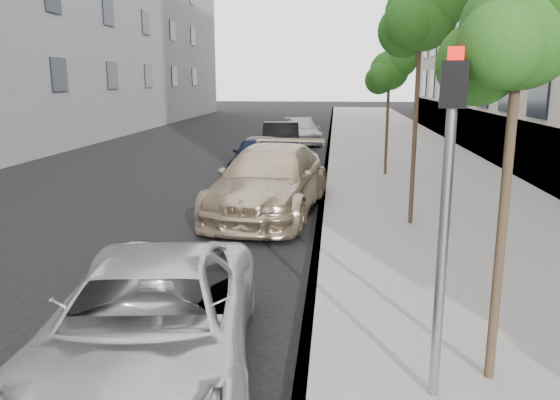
% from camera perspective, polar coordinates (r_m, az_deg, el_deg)
% --- Properties ---
extents(sidewalk, '(6.40, 72.00, 0.14)m').
position_cam_1_polar(sidewalk, '(28.39, 11.49, 5.75)').
color(sidewalk, gray).
rests_on(sidewalk, ground).
extents(curb, '(0.15, 72.00, 0.14)m').
position_cam_1_polar(curb, '(28.25, 5.14, 5.91)').
color(curb, '#9E9B93').
rests_on(curb, ground).
extents(tree_near, '(1.52, 1.32, 4.36)m').
position_cam_1_polar(tree_near, '(5.85, 24.05, 15.82)').
color(tree_near, '#38281C').
rests_on(tree_near, sidewalk).
extents(tree_mid, '(1.81, 1.61, 5.36)m').
position_cam_1_polar(tree_mid, '(12.26, 14.67, 18.24)').
color(tree_mid, '#38281C').
rests_on(tree_mid, sidewalk).
extents(tree_far, '(1.64, 1.44, 4.23)m').
position_cam_1_polar(tree_far, '(18.65, 11.44, 13.11)').
color(tree_far, '#38281C').
rests_on(tree_far, sidewalk).
extents(signal_pole, '(0.26, 0.21, 3.44)m').
position_cam_1_polar(signal_pole, '(5.36, 17.01, 0.96)').
color(signal_pole, '#939699').
rests_on(signal_pole, sidewalk).
extents(minivan, '(2.85, 5.08, 1.34)m').
position_cam_1_polar(minivan, '(6.29, -13.42, -12.49)').
color(minivan, silver).
rests_on(minivan, ground).
extents(suv, '(2.93, 5.95, 1.66)m').
position_cam_1_polar(suv, '(13.54, -1.04, 2.04)').
color(suv, tan).
rests_on(suv, ground).
extents(sedan_blue, '(1.81, 4.17, 1.40)m').
position_cam_1_polar(sedan_blue, '(19.10, -2.20, 4.70)').
color(sedan_blue, black).
rests_on(sedan_blue, ground).
extents(sedan_black, '(1.94, 4.52, 1.45)m').
position_cam_1_polar(sedan_black, '(23.84, 0.09, 6.33)').
color(sedan_black, black).
rests_on(sedan_black, ground).
extents(sedan_rear, '(2.45, 4.62, 1.28)m').
position_cam_1_polar(sedan_rear, '(28.76, 2.28, 7.21)').
color(sedan_rear, '#A5A7AD').
rests_on(sedan_rear, ground).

